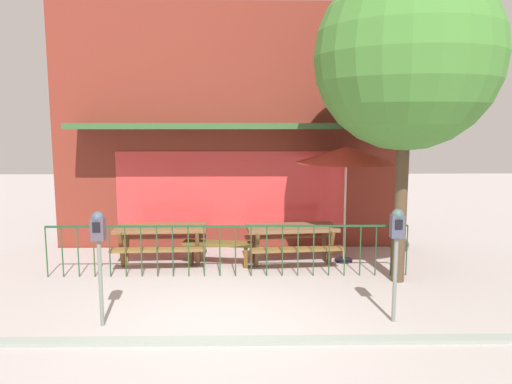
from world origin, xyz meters
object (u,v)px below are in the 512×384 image
object	(u,v)px
patio_bench	(218,248)
parking_meter_near	(98,238)
picnic_table_left	(161,234)
picnic_table_right	(292,234)
street_tree	(407,58)
parking_meter_far	(397,235)
patio_umbrella	(346,155)

from	to	relation	value
patio_bench	parking_meter_near	distance (m)	3.38
picnic_table_left	picnic_table_right	distance (m)	2.63
picnic_table_left	street_tree	distance (m)	5.66
patio_bench	street_tree	xyz separation A→B (m)	(3.30, -1.02, 3.57)
parking_meter_near	parking_meter_far	bearing A→B (deg)	1.12
picnic_table_left	patio_umbrella	bearing A→B (deg)	1.69
parking_meter_near	parking_meter_far	size ratio (longest dim) A/B	0.99
picnic_table_left	picnic_table_right	bearing A→B (deg)	-0.43
patio_umbrella	parking_meter_near	bearing A→B (deg)	-142.04
patio_umbrella	patio_bench	size ratio (longest dim) A/B	1.65
parking_meter_near	picnic_table_right	bearing A→B (deg)	45.72
street_tree	picnic_table_right	bearing A→B (deg)	148.18
parking_meter_far	patio_umbrella	bearing A→B (deg)	92.36
parking_meter_near	street_tree	bearing A→B (deg)	21.59
picnic_table_left	parking_meter_near	xyz separation A→B (m)	(-0.31, -3.03, 0.66)
picnic_table_right	street_tree	bearing A→B (deg)	-31.82
picnic_table_right	patio_bench	size ratio (longest dim) A/B	1.35
picnic_table_left	parking_meter_near	bearing A→B (deg)	-95.88
patio_umbrella	parking_meter_near	distance (m)	5.19
picnic_table_left	patio_umbrella	size ratio (longest dim) A/B	0.79
picnic_table_left	parking_meter_near	distance (m)	3.12
parking_meter_far	parking_meter_near	bearing A→B (deg)	-178.88
picnic_table_right	patio_umbrella	xyz separation A→B (m)	(1.09, 0.13, 1.58)
patio_bench	street_tree	bearing A→B (deg)	-17.17
picnic_table_right	parking_meter_near	world-z (taller)	parking_meter_near
picnic_table_right	parking_meter_far	xyz separation A→B (m)	(1.22, -2.93, 0.66)
patio_umbrella	patio_bench	xyz separation A→B (m)	(-2.57, -0.24, -1.84)
patio_bench	parking_meter_far	xyz separation A→B (m)	(2.70, -2.82, 0.92)
parking_meter_near	street_tree	xyz separation A→B (m)	(4.76, 1.88, 2.66)
patio_umbrella	parking_meter_far	bearing A→B (deg)	-87.64
picnic_table_left	street_tree	size ratio (longest dim) A/B	0.34
patio_umbrella	patio_bench	distance (m)	3.17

